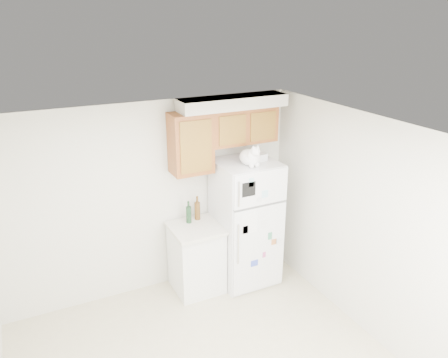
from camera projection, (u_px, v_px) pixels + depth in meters
room_shell at (219, 225)px, 3.93m from camera, size 3.84×4.04×2.52m
refrigerator at (246, 223)px, 5.79m from camera, size 0.76×0.78×1.70m
base_counter at (196, 257)px, 5.71m from camera, size 0.64×0.64×0.92m
cat at (251, 157)px, 5.33m from camera, size 0.28×0.42×0.29m
storage_box_back at (249, 155)px, 5.60m from camera, size 0.21×0.17×0.10m
storage_box_front at (261, 157)px, 5.53m from camera, size 0.17×0.14×0.09m
bottle_green at (189, 212)px, 5.59m from camera, size 0.07×0.07×0.30m
bottle_amber at (197, 208)px, 5.68m from camera, size 0.08×0.08×0.32m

